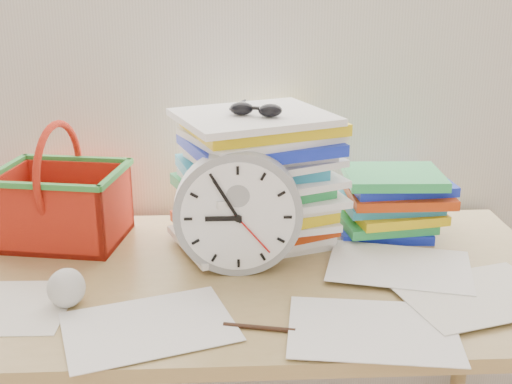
{
  "coord_description": "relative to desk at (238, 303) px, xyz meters",
  "views": [
    {
      "loc": [
        -0.02,
        0.34,
        1.38
      ],
      "look_at": [
        0.04,
        1.6,
        0.94
      ],
      "focal_mm": 45.0,
      "sensor_mm": 36.0,
      "label": 1
    }
  ],
  "objects": [
    {
      "name": "paper_stack",
      "position": [
        0.05,
        0.16,
        0.23
      ],
      "size": [
        0.43,
        0.39,
        0.32
      ],
      "primitive_type": null,
      "rotation": [
        0.0,
        0.0,
        0.33
      ],
      "color": "white",
      "rests_on": "desk"
    },
    {
      "name": "book_stack",
      "position": [
        0.38,
        0.2,
        0.16
      ],
      "size": [
        0.28,
        0.23,
        0.16
      ],
      "primitive_type": null,
      "rotation": [
        0.0,
        0.0,
        0.08
      ],
      "color": "white",
      "rests_on": "desk"
    },
    {
      "name": "sunglasses",
      "position": [
        0.05,
        0.13,
        0.41
      ],
      "size": [
        0.17,
        0.15,
        0.03
      ],
      "primitive_type": null,
      "rotation": [
        0.0,
        0.0,
        -0.36
      ],
      "color": "black",
      "rests_on": "paper_stack"
    },
    {
      "name": "clock",
      "position": [
        0.0,
        0.01,
        0.21
      ],
      "size": [
        0.27,
        0.05,
        0.27
      ],
      "primitive_type": "cylinder",
      "rotation": [
        1.57,
        0.0,
        0.0
      ],
      "color": "gray",
      "rests_on": "desk"
    },
    {
      "name": "crumpled_ball",
      "position": [
        -0.34,
        -0.13,
        0.11
      ],
      "size": [
        0.08,
        0.08,
        0.08
      ],
      "primitive_type": "sphere",
      "color": "silver",
      "rests_on": "desk"
    },
    {
      "name": "desk",
      "position": [
        0.0,
        0.0,
        0.0
      ],
      "size": [
        1.4,
        0.7,
        0.75
      ],
      "color": "#9A7F48",
      "rests_on": "ground"
    },
    {
      "name": "scattered_papers",
      "position": [
        0.0,
        0.0,
        0.08
      ],
      "size": [
        1.26,
        0.42,
        0.02
      ],
      "primitive_type": null,
      "color": "white",
      "rests_on": "desk"
    },
    {
      "name": "pen",
      "position": [
        0.03,
        -0.24,
        0.08
      ],
      "size": [
        0.13,
        0.04,
        0.01
      ],
      "primitive_type": "cylinder",
      "rotation": [
        0.0,
        1.57,
        -0.22
      ],
      "color": "black",
      "rests_on": "desk"
    },
    {
      "name": "curtain",
      "position": [
        0.0,
        0.38,
        0.62
      ],
      "size": [
        2.4,
        0.01,
        2.5
      ],
      "primitive_type": "cube",
      "color": "silver",
      "rests_on": "room_shell"
    },
    {
      "name": "basket",
      "position": [
        -0.42,
        0.2,
        0.22
      ],
      "size": [
        0.32,
        0.27,
        0.29
      ],
      "primitive_type": null,
      "rotation": [
        0.0,
        0.0,
        -0.18
      ],
      "color": "red",
      "rests_on": "desk"
    }
  ]
}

